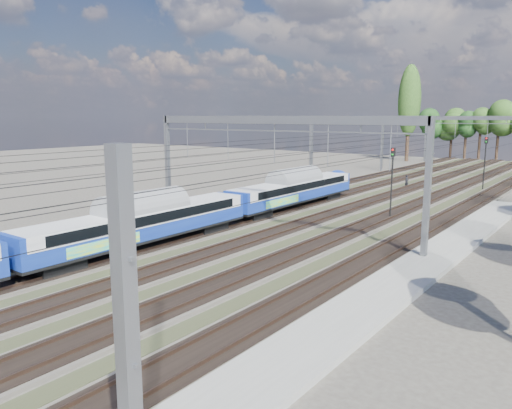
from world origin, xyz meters
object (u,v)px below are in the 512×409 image
Objects in this scene: emu_train at (138,218)px; worker at (407,181)px; signal_near at (392,174)px; signal_far at (485,157)px.

worker is (3.50, 40.54, -1.52)m from emu_train.
worker is at bearing 91.52° from signal_near.
signal_far is (8.23, 3.82, 3.30)m from worker.
signal_near reaches higher than worker.
signal_near is at bearing 65.81° from emu_train.
signal_near is (5.78, -19.87, 3.16)m from worker.
signal_far is at bearing -41.07° from worker.
signal_far is (11.73, 44.36, 1.77)m from emu_train.
emu_train is 9.14× the size of signal_near.
emu_train is 35.93× the size of worker.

